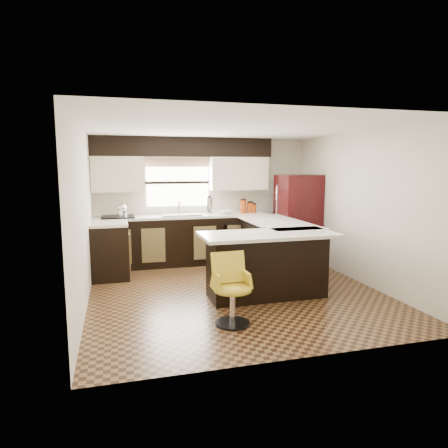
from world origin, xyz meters
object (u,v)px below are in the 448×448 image
object	(u,v)px
peninsula_return	(267,266)
peninsula_long	(275,250)
refrigerator	(297,219)
bar_chair	(233,290)

from	to	relation	value
peninsula_return	peninsula_long	bearing A→B (deg)	61.70
peninsula_long	peninsula_return	world-z (taller)	same
peninsula_return	refrigerator	xyz separation A→B (m)	(1.34, 1.82, 0.40)
peninsula_long	bar_chair	xyz separation A→B (m)	(-1.29, -1.84, -0.03)
peninsula_return	bar_chair	bearing A→B (deg)	-131.50
refrigerator	bar_chair	bearing A→B (deg)	-128.12
refrigerator	bar_chair	size ratio (longest dim) A/B	2.01
refrigerator	bar_chair	world-z (taller)	refrigerator
peninsula_long	bar_chair	size ratio (longest dim) A/B	2.30
peninsula_long	refrigerator	size ratio (longest dim) A/B	1.14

